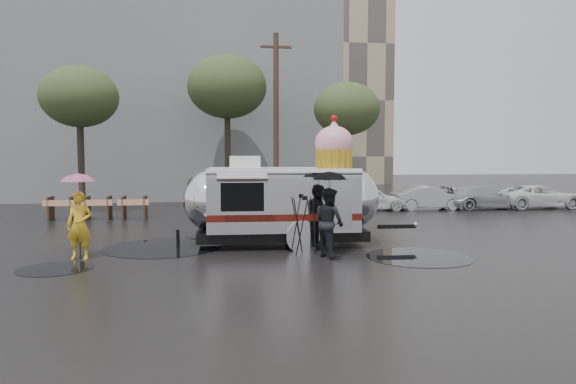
{
  "coord_description": "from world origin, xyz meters",
  "views": [
    {
      "loc": [
        -0.26,
        -12.65,
        2.7
      ],
      "look_at": [
        1.7,
        2.79,
        1.61
      ],
      "focal_mm": 32.0,
      "sensor_mm": 36.0,
      "label": 1
    }
  ],
  "objects": [
    {
      "name": "person_left",
      "position": [
        -4.0,
        1.27,
        0.89
      ],
      "size": [
        0.68,
        0.48,
        1.79
      ],
      "primitive_type": "imported",
      "rotation": [
        0.0,
        0.0,
        -0.09
      ],
      "color": "gold",
      "rests_on": "ground"
    },
    {
      "name": "tree_mid",
      "position": [
        0.0,
        15.0,
        6.34
      ],
      "size": [
        4.2,
        4.2,
        8.03
      ],
      "color": "#382D26",
      "rests_on": "ground"
    },
    {
      "name": "tripod",
      "position": [
        1.97,
        1.24,
        0.97
      ],
      "size": [
        0.6,
        0.66,
        1.61
      ],
      "rotation": [
        0.0,
        0.0,
        0.08
      ],
      "color": "black",
      "rests_on": "ground"
    },
    {
      "name": "puddles",
      "position": [
        -0.03,
        1.87,
        0.01
      ],
      "size": [
        11.5,
        6.53,
        0.01
      ],
      "color": "black",
      "rests_on": "ground"
    },
    {
      "name": "utility_pole",
      "position": [
        2.5,
        14.0,
        4.62
      ],
      "size": [
        1.6,
        0.28,
        9.0
      ],
      "color": "#473323",
      "rests_on": "ground"
    },
    {
      "name": "grey_building",
      "position": [
        -4.0,
        24.0,
        6.5
      ],
      "size": [
        22.0,
        12.0,
        13.0
      ],
      "primitive_type": "cube",
      "color": "slate",
      "rests_on": "ground"
    },
    {
      "name": "umbrella_black",
      "position": [
        2.55,
        0.74,
        1.94
      ],
      "size": [
        1.14,
        1.14,
        2.33
      ],
      "color": "black",
      "rests_on": "ground"
    },
    {
      "name": "person_right",
      "position": [
        2.55,
        0.74,
        0.93
      ],
      "size": [
        0.84,
        1.02,
        1.86
      ],
      "primitive_type": "imported",
      "rotation": [
        0.0,
        0.0,
        2.03
      ],
      "color": "black",
      "rests_on": "ground"
    },
    {
      "name": "parked_cars",
      "position": [
        11.78,
        12.0,
        0.72
      ],
      "size": [
        13.2,
        1.9,
        1.5
      ],
      "color": "silver",
      "rests_on": "ground"
    },
    {
      "name": "umbrella_pink",
      "position": [
        -4.0,
        1.27,
        1.91
      ],
      "size": [
        1.07,
        1.07,
        2.28
      ],
      "color": "#F695C5",
      "rests_on": "ground"
    },
    {
      "name": "tree_right",
      "position": [
        6.0,
        13.0,
        5.06
      ],
      "size": [
        3.36,
        3.36,
        6.42
      ],
      "color": "#382D26",
      "rests_on": "ground"
    },
    {
      "name": "airstream_trailer",
      "position": [
        1.6,
        2.79,
        1.41
      ],
      "size": [
        7.48,
        2.86,
        4.03
      ],
      "rotation": [
        0.0,
        0.0,
        -0.02
      ],
      "color": "silver",
      "rests_on": "ground"
    },
    {
      "name": "barricade_row",
      "position": [
        -5.55,
        9.96,
        0.52
      ],
      "size": [
        4.3,
        0.8,
        1.0
      ],
      "color": "#473323",
      "rests_on": "ground"
    },
    {
      "name": "tree_left",
      "position": [
        -7.0,
        13.0,
        5.48
      ],
      "size": [
        3.64,
        3.64,
        6.95
      ],
      "color": "#382D26",
      "rests_on": "ground"
    },
    {
      "name": "ground",
      "position": [
        0.0,
        0.0,
        0.0
      ],
      "size": [
        120.0,
        120.0,
        0.0
      ],
      "primitive_type": "plane",
      "color": "black",
      "rests_on": "ground"
    }
  ]
}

